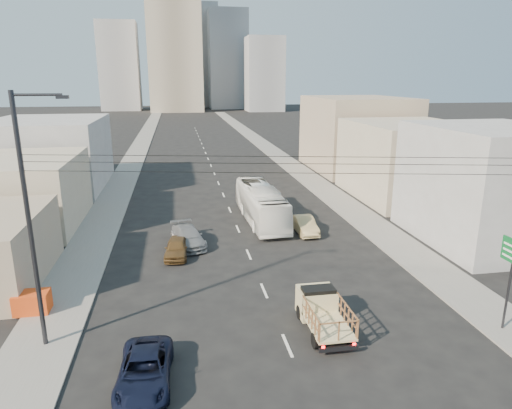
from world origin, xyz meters
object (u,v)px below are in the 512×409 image
object	(u,v)px
crate_stack	(32,302)
sedan_grey	(188,237)
sedan_tan	(305,225)
green_sign	(512,262)
flatbed_pickup	(323,310)
streetlamp_left	(31,218)
sedan_brown	(177,248)
navy_pickup	(145,371)
city_bus	(261,204)

from	to	relation	value
crate_stack	sedan_grey	bearing A→B (deg)	46.87
sedan_tan	green_sign	bearing A→B (deg)	-70.99
flatbed_pickup	streetlamp_left	distance (m)	14.56
sedan_tan	sedan_grey	bearing A→B (deg)	-172.65
crate_stack	sedan_brown	bearing A→B (deg)	42.31
navy_pickup	crate_stack	bearing A→B (deg)	134.22
city_bus	sedan_grey	size ratio (longest dim) A/B	2.33
sedan_grey	green_sign	bearing A→B (deg)	-56.51
city_bus	navy_pickup	bearing A→B (deg)	-114.30
flatbed_pickup	city_bus	world-z (taller)	city_bus
flatbed_pickup	crate_stack	distance (m)	15.71
navy_pickup	sedan_tan	world-z (taller)	sedan_tan
sedan_grey	crate_stack	world-z (taller)	sedan_grey
crate_stack	green_sign	bearing A→B (deg)	-13.73
flatbed_pickup	sedan_grey	xyz separation A→B (m)	(-6.44, 13.50, -0.38)
navy_pickup	crate_stack	distance (m)	9.63
sedan_tan	streetlamp_left	bearing A→B (deg)	-140.52
sedan_grey	navy_pickup	bearing A→B (deg)	-109.92
green_sign	streetlamp_left	bearing A→B (deg)	173.68
green_sign	sedan_tan	bearing A→B (deg)	109.43
sedan_brown	crate_stack	distance (m)	10.57
city_bus	green_sign	bearing A→B (deg)	-68.44
sedan_brown	streetlamp_left	xyz separation A→B (m)	(-6.21, -10.52, 5.77)
city_bus	sedan_grey	world-z (taller)	city_bus
flatbed_pickup	crate_stack	size ratio (longest dim) A/B	2.45
green_sign	crate_stack	size ratio (longest dim) A/B	2.78
flatbed_pickup	sedan_brown	xyz separation A→B (m)	(-7.31, 11.34, -0.42)
navy_pickup	sedan_grey	bearing A→B (deg)	84.61
sedan_tan	streetlamp_left	xyz separation A→B (m)	(-16.74, -14.00, 5.74)
city_bus	sedan_brown	size ratio (longest dim) A/B	2.94
sedan_brown	crate_stack	bearing A→B (deg)	-132.08
flatbed_pickup	crate_stack	world-z (taller)	flatbed_pickup
flatbed_pickup	green_sign	xyz separation A→B (m)	(9.04, -1.68, 2.65)
navy_pickup	crate_stack	xyz separation A→B (m)	(-6.41, 7.19, 0.03)
green_sign	sedan_grey	bearing A→B (deg)	135.55
flatbed_pickup	streetlamp_left	size ratio (longest dim) A/B	0.37
city_bus	sedan_grey	xyz separation A→B (m)	(-6.68, -5.17, -0.89)
sedan_grey	flatbed_pickup	bearing A→B (deg)	-76.56
sedan_brown	green_sign	world-z (taller)	green_sign
green_sign	crate_stack	world-z (taller)	green_sign
navy_pickup	city_bus	xyz separation A→B (m)	(8.95, 21.63, 0.95)
sedan_brown	sedan_grey	world-z (taller)	sedan_grey
sedan_brown	streetlamp_left	bearing A→B (deg)	-114.95
sedan_brown	streetlamp_left	distance (m)	13.51
green_sign	crate_stack	xyz separation A→B (m)	(-24.16, 5.91, -3.05)
sedan_tan	crate_stack	xyz separation A→B (m)	(-18.34, -10.59, -0.00)
crate_stack	streetlamp_left	bearing A→B (deg)	-64.76
sedan_tan	sedan_grey	distance (m)	9.75
city_bus	streetlamp_left	bearing A→B (deg)	-129.45
sedan_grey	streetlamp_left	world-z (taller)	streetlamp_left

